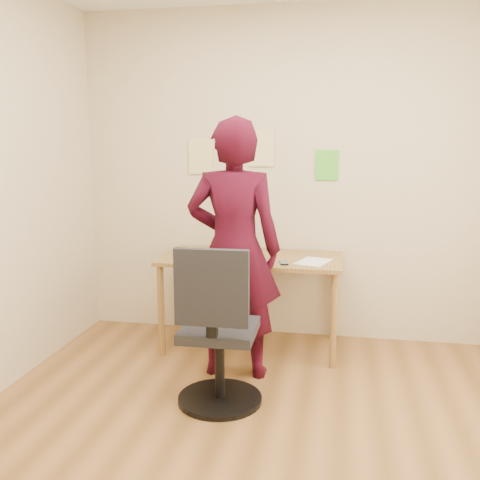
% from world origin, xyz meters
% --- Properties ---
extents(room, '(3.58, 3.58, 2.78)m').
position_xyz_m(room, '(0.00, 0.00, 1.35)').
color(room, brown).
rests_on(room, ground).
extents(desk, '(1.40, 0.70, 0.74)m').
position_xyz_m(desk, '(-0.26, 1.38, 0.65)').
color(desk, olive).
rests_on(desk, ground).
extents(laptop, '(0.37, 0.35, 0.22)m').
position_xyz_m(laptop, '(-0.43, 1.46, 0.79)').
color(laptop, silver).
rests_on(laptop, desk).
extents(paper_sheet, '(0.29, 0.35, 0.00)m').
position_xyz_m(paper_sheet, '(0.23, 1.30, 0.74)').
color(paper_sheet, white).
rests_on(paper_sheet, desk).
extents(phone, '(0.08, 0.13, 0.01)m').
position_xyz_m(phone, '(0.01, 1.19, 0.74)').
color(phone, black).
rests_on(phone, desk).
extents(wall_note_left, '(0.21, 0.00, 0.30)m').
position_xyz_m(wall_note_left, '(-0.75, 1.74, 1.51)').
color(wall_note_left, '#E1CD86').
rests_on(wall_note_left, room).
extents(wall_note_mid, '(0.21, 0.00, 0.30)m').
position_xyz_m(wall_note_mid, '(-0.24, 1.74, 1.58)').
color(wall_note_mid, '#E1CD86').
rests_on(wall_note_mid, room).
extents(wall_note_right, '(0.18, 0.00, 0.24)m').
position_xyz_m(wall_note_right, '(0.30, 1.74, 1.44)').
color(wall_note_right, '#4FC82D').
rests_on(wall_note_right, room).
extents(office_chair, '(0.54, 0.54, 1.03)m').
position_xyz_m(office_chair, '(-0.30, 0.36, 0.44)').
color(office_chair, black).
rests_on(office_chair, ground).
extents(person, '(0.67, 0.45, 1.79)m').
position_xyz_m(person, '(-0.30, 0.87, 0.90)').
color(person, '#320614').
rests_on(person, ground).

